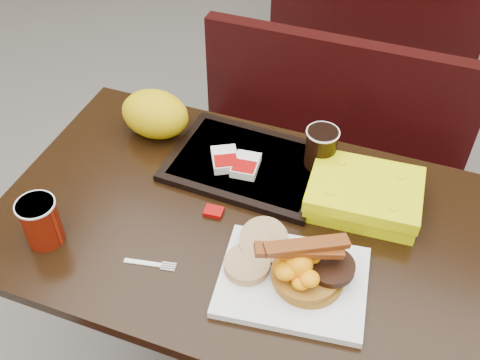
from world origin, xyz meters
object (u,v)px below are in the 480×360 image
(fork, at_px, (143,263))
(bench_far_s, at_px, (380,6))
(bench_near_n, at_px, (319,158))
(table_near, at_px, (254,315))
(coffee_cup_far, at_px, (321,148))
(clamshell, at_px, (364,195))
(coffee_cup_near, at_px, (41,222))
(knife, at_px, (346,269))
(tray, at_px, (248,164))
(hashbrown_sleeve_left, at_px, (225,159))
(platter, at_px, (293,282))
(pancake_stack, at_px, (309,275))
(hashbrown_sleeve_right, at_px, (246,165))
(paper_bag, at_px, (155,114))

(fork, bearing_deg, bench_far_s, 73.89)
(bench_near_n, bearing_deg, fork, -102.24)
(table_near, bearing_deg, coffee_cup_far, 69.83)
(table_near, distance_m, clamshell, 0.48)
(coffee_cup_near, height_order, knife, coffee_cup_near)
(tray, relative_size, hashbrown_sleeve_left, 4.58)
(platter, relative_size, knife, 1.82)
(pancake_stack, height_order, coffee_cup_near, coffee_cup_near)
(table_near, distance_m, hashbrown_sleeve_right, 0.44)
(bench_far_s, relative_size, tray, 2.59)
(platter, distance_m, coffee_cup_near, 0.55)
(platter, distance_m, pancake_stack, 0.04)
(hashbrown_sleeve_left, height_order, paper_bag, paper_bag)
(tray, height_order, hashbrown_sleeve_right, hashbrown_sleeve_right)
(bench_near_n, height_order, paper_bag, paper_bag)
(hashbrown_sleeve_left, distance_m, hashbrown_sleeve_right, 0.06)
(clamshell, bearing_deg, bench_far_s, 93.18)
(hashbrown_sleeve_left, height_order, clamshell, clamshell)
(bench_near_n, bearing_deg, table_near, -90.00)
(bench_far_s, relative_size, knife, 6.07)
(bench_near_n, height_order, bench_far_s, same)
(coffee_cup_near, relative_size, paper_bag, 0.62)
(coffee_cup_near, xyz_separation_m, fork, (0.23, 0.01, -0.05))
(bench_near_n, bearing_deg, coffee_cup_far, -79.99)
(coffee_cup_far, height_order, clamshell, coffee_cup_far)
(table_near, xyz_separation_m, coffee_cup_near, (-0.42, -0.20, 0.43))
(platter, bearing_deg, tray, 116.99)
(coffee_cup_far, bearing_deg, hashbrown_sleeve_right, -154.36)
(coffee_cup_far, bearing_deg, clamshell, -33.09)
(bench_far_s, bearing_deg, paper_bag, -101.95)
(table_near, xyz_separation_m, clamshell, (0.21, 0.14, 0.41))
(platter, distance_m, hashbrown_sleeve_right, 0.34)
(hashbrown_sleeve_right, bearing_deg, paper_bag, 160.60)
(tray, bearing_deg, clamshell, -3.60)
(knife, relative_size, coffee_cup_far, 1.59)
(fork, bearing_deg, table_near, 33.43)
(coffee_cup_near, distance_m, fork, 0.24)
(table_near, distance_m, paper_bag, 0.60)
(bench_near_n, distance_m, platter, 0.93)
(bench_near_n, distance_m, coffee_cup_far, 0.66)
(hashbrown_sleeve_left, distance_m, clamshell, 0.35)
(paper_bag, bearing_deg, fork, -67.88)
(hashbrown_sleeve_right, bearing_deg, knife, -39.84)
(table_near, distance_m, coffee_cup_near, 0.64)
(bench_near_n, distance_m, knife, 0.88)
(hashbrown_sleeve_left, bearing_deg, coffee_cup_far, -9.25)
(hashbrown_sleeve_right, xyz_separation_m, paper_bag, (-0.28, 0.07, 0.03))
(bench_far_s, bearing_deg, pancake_stack, -85.71)
(table_near, bearing_deg, hashbrown_sleeve_right, 118.52)
(coffee_cup_far, bearing_deg, paper_bag, -178.50)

